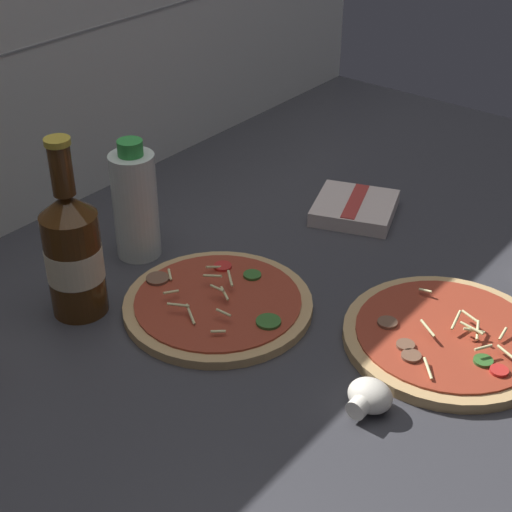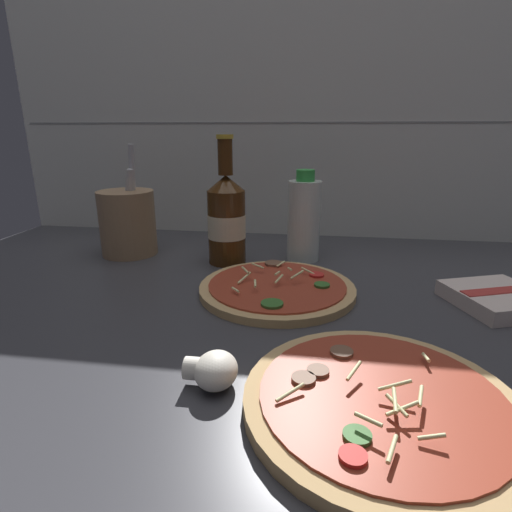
{
  "view_description": "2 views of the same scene",
  "coord_description": "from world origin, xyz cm",
  "px_view_note": "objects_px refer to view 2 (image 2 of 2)",
  "views": [
    {
      "loc": [
        -73.54,
        -51.66,
        65.02
      ],
      "look_at": [
        -5.67,
        2.24,
        10.67
      ],
      "focal_mm": 55.0,
      "sensor_mm": 36.0,
      "label": 1
    },
    {
      "loc": [
        -3.76,
        -55.17,
        28.15
      ],
      "look_at": [
        -12.17,
        1.85,
        9.99
      ],
      "focal_mm": 28.0,
      "sensor_mm": 36.0,
      "label": 2
    }
  ],
  "objects_px": {
    "pizza_far": "(277,288)",
    "beer_bottle": "(227,218)",
    "dish_towel": "(498,298)",
    "mushroom_right": "(213,370)",
    "pizza_near": "(380,402)",
    "utensil_crock": "(128,222)",
    "oil_bottle": "(304,219)"
  },
  "relations": [
    {
      "from": "pizza_far",
      "to": "beer_bottle",
      "type": "xyz_separation_m",
      "value": [
        -0.12,
        0.15,
        0.08
      ]
    },
    {
      "from": "pizza_far",
      "to": "dish_towel",
      "type": "bearing_deg",
      "value": -0.49
    },
    {
      "from": "mushroom_right",
      "to": "pizza_near",
      "type": "bearing_deg",
      "value": -4.76
    },
    {
      "from": "beer_bottle",
      "to": "utensil_crock",
      "type": "bearing_deg",
      "value": 173.0
    },
    {
      "from": "utensil_crock",
      "to": "dish_towel",
      "type": "relative_size",
      "value": 1.41
    },
    {
      "from": "oil_bottle",
      "to": "utensil_crock",
      "type": "xyz_separation_m",
      "value": [
        -0.37,
        -0.01,
        -0.01
      ]
    },
    {
      "from": "pizza_near",
      "to": "mushroom_right",
      "type": "bearing_deg",
      "value": 175.24
    },
    {
      "from": "mushroom_right",
      "to": "utensil_crock",
      "type": "relative_size",
      "value": 0.24
    },
    {
      "from": "mushroom_right",
      "to": "pizza_far",
      "type": "bearing_deg",
      "value": 80.97
    },
    {
      "from": "beer_bottle",
      "to": "mushroom_right",
      "type": "relative_size",
      "value": 4.46
    },
    {
      "from": "pizza_near",
      "to": "utensil_crock",
      "type": "xyz_separation_m",
      "value": [
        -0.46,
        0.45,
        0.06
      ]
    },
    {
      "from": "pizza_near",
      "to": "mushroom_right",
      "type": "distance_m",
      "value": 0.17
    },
    {
      "from": "beer_bottle",
      "to": "dish_towel",
      "type": "xyz_separation_m",
      "value": [
        0.45,
        -0.15,
        -0.08
      ]
    },
    {
      "from": "pizza_far",
      "to": "dish_towel",
      "type": "height_order",
      "value": "pizza_far"
    },
    {
      "from": "pizza_near",
      "to": "utensil_crock",
      "type": "height_order",
      "value": "utensil_crock"
    },
    {
      "from": "pizza_far",
      "to": "beer_bottle",
      "type": "bearing_deg",
      "value": 128.56
    },
    {
      "from": "oil_bottle",
      "to": "pizza_near",
      "type": "bearing_deg",
      "value": -78.98
    },
    {
      "from": "utensil_crock",
      "to": "dish_towel",
      "type": "height_order",
      "value": "utensil_crock"
    },
    {
      "from": "utensil_crock",
      "to": "dish_towel",
      "type": "distance_m",
      "value": 0.7
    },
    {
      "from": "mushroom_right",
      "to": "dish_towel",
      "type": "distance_m",
      "value": 0.46
    },
    {
      "from": "pizza_near",
      "to": "beer_bottle",
      "type": "relative_size",
      "value": 1.06
    },
    {
      "from": "pizza_far",
      "to": "dish_towel",
      "type": "relative_size",
      "value": 1.57
    },
    {
      "from": "oil_bottle",
      "to": "mushroom_right",
      "type": "bearing_deg",
      "value": -99.71
    },
    {
      "from": "pizza_near",
      "to": "oil_bottle",
      "type": "xyz_separation_m",
      "value": [
        -0.09,
        0.46,
        0.08
      ]
    },
    {
      "from": "mushroom_right",
      "to": "utensil_crock",
      "type": "xyz_separation_m",
      "value": [
        -0.3,
        0.43,
        0.05
      ]
    },
    {
      "from": "pizza_far",
      "to": "oil_bottle",
      "type": "height_order",
      "value": "oil_bottle"
    },
    {
      "from": "utensil_crock",
      "to": "beer_bottle",
      "type": "bearing_deg",
      "value": -7.0
    },
    {
      "from": "pizza_near",
      "to": "beer_bottle",
      "type": "bearing_deg",
      "value": 119.79
    },
    {
      "from": "pizza_near",
      "to": "beer_bottle",
      "type": "distance_m",
      "value": 0.49
    },
    {
      "from": "pizza_far",
      "to": "oil_bottle",
      "type": "distance_m",
      "value": 0.21
    },
    {
      "from": "oil_bottle",
      "to": "utensil_crock",
      "type": "bearing_deg",
      "value": -177.75
    },
    {
      "from": "dish_towel",
      "to": "mushroom_right",
      "type": "bearing_deg",
      "value": -145.73
    }
  ]
}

